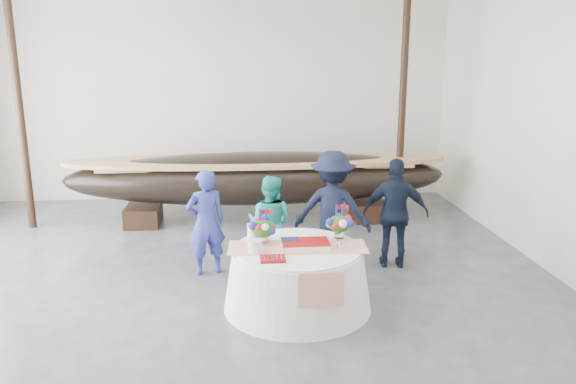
{
  "coord_description": "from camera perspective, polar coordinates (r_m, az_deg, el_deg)",
  "views": [
    {
      "loc": [
        0.42,
        -6.46,
        3.21
      ],
      "look_at": [
        1.12,
        1.6,
        1.18
      ],
      "focal_mm": 35.0,
      "sensor_mm": 36.0,
      "label": 1
    }
  ],
  "objects": [
    {
      "name": "floor",
      "position": [
        7.23,
        -7.94,
        -12.45
      ],
      "size": [
        10.0,
        12.0,
        0.01
      ],
      "primitive_type": "cube",
      "color": "#3D3D42",
      "rests_on": "ground"
    },
    {
      "name": "wall_back",
      "position": [
        12.5,
        -6.95,
        9.57
      ],
      "size": [
        10.0,
        0.02,
        4.5
      ],
      "primitive_type": "cube",
      "color": "silver",
      "rests_on": "ground"
    },
    {
      "name": "longboat_display",
      "position": [
        10.73,
        -3.12,
        1.46
      ],
      "size": [
        7.28,
        1.46,
        1.37
      ],
      "color": "black",
      "rests_on": "ground"
    },
    {
      "name": "banquet_table",
      "position": [
        7.26,
        0.97,
        -8.65
      ],
      "size": [
        1.89,
        1.89,
        0.81
      ],
      "color": "white",
      "rests_on": "ground"
    },
    {
      "name": "tabletop_items",
      "position": [
        7.22,
        0.89,
        -4.1
      ],
      "size": [
        1.78,
        1.0,
        0.4
      ],
      "color": "red",
      "rests_on": "banquet_table"
    },
    {
      "name": "guest_woman_blue",
      "position": [
        8.29,
        -8.34,
        -3.07
      ],
      "size": [
        0.66,
        0.54,
        1.58
      ],
      "primitive_type": "imported",
      "rotation": [
        0.0,
        0.0,
        3.46
      ],
      "color": "navy",
      "rests_on": "ground"
    },
    {
      "name": "guest_woman_teal",
      "position": [
        8.4,
        -1.85,
        -3.16
      ],
      "size": [
        0.86,
        0.77,
        1.45
      ],
      "primitive_type": "imported",
      "rotation": [
        0.0,
        0.0,
        2.76
      ],
      "color": "teal",
      "rests_on": "ground"
    },
    {
      "name": "guest_man_left",
      "position": [
        8.45,
        4.54,
        -1.84
      ],
      "size": [
        1.29,
        0.94,
        1.8
      ],
      "primitive_type": "imported",
      "rotation": [
        0.0,
        0.0,
        2.89
      ],
      "color": "black",
      "rests_on": "ground"
    },
    {
      "name": "guest_man_right",
      "position": [
        8.61,
        10.88,
        -2.16
      ],
      "size": [
        1.04,
        0.58,
        1.68
      ],
      "primitive_type": "imported",
      "rotation": [
        0.0,
        0.0,
        2.96
      ],
      "color": "black",
      "rests_on": "ground"
    }
  ]
}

